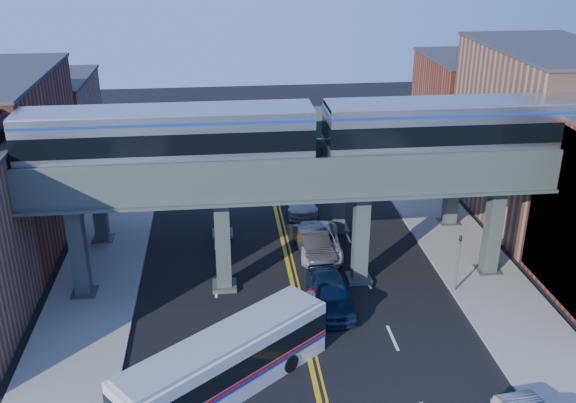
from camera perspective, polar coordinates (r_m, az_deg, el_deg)
name	(u,v)px	position (r m, az deg, el deg)	size (l,w,h in m)	color
ground	(312,368)	(31.75, 2.12, -14.61)	(120.00, 120.00, 0.00)	black
sidewalk_west	(99,276)	(40.54, -16.42, -6.41)	(5.00, 70.00, 0.16)	gray
sidewalk_east	(467,257)	(42.69, 15.64, -4.74)	(5.00, 70.00, 0.16)	gray
building_west_c	(45,128)	(57.84, -20.82, 6.16)	(8.00, 10.00, 8.00)	#9D6951
building_east_b	(542,136)	(48.44, 21.62, 5.41)	(8.00, 14.00, 12.00)	#9D6951
building_east_c	(470,109)	(60.15, 15.92, 7.90)	(8.00, 10.00, 9.00)	brown
mural_panel	(574,229)	(37.22, 24.06, -2.23)	(0.10, 9.50, 9.50)	teal
elevated_viaduct_near	(293,182)	(35.48, 0.42, 1.72)	(52.00, 3.60, 7.40)	#3B4542
elevated_viaduct_far	(280,143)	(42.04, -0.70, 5.19)	(52.00, 3.60, 7.40)	#3B4542
transit_train	(168,138)	(34.44, -10.66, 5.61)	(47.63, 2.99, 3.48)	black
stop_sign	(310,303)	(33.21, 1.93, -9.02)	(0.76, 0.09, 2.63)	slate
traffic_signal	(458,257)	(37.60, 14.88, -4.81)	(0.15, 0.18, 4.10)	slate
transit_bus	(225,364)	(29.79, -5.58, -14.18)	(9.93, 8.55, 2.77)	silver
car_lane_a	(330,292)	(35.81, 3.79, -8.07)	(2.14, 5.32, 1.81)	#10213D
car_lane_b	(314,244)	(41.04, 2.35, -3.82)	(1.76, 5.05, 1.66)	#2F2F31
car_lane_c	(320,242)	(41.40, 2.88, -3.65)	(2.60, 5.64, 1.57)	silver
car_lane_d	(301,200)	(47.72, 1.20, 0.14)	(2.18, 5.36, 1.55)	#B8B9BD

